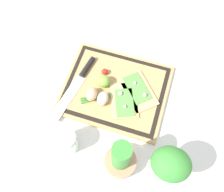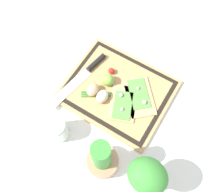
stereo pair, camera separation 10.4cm
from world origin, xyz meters
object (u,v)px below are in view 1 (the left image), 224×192
knife (81,78)px  herb_glass (169,166)px  egg_pink (103,99)px  pizza_slice_near (138,90)px  lime (104,81)px  pizza_slice_far (124,101)px  herb_pot (121,159)px  cherry_tomato_red (105,72)px  sauce_jar (67,142)px  egg_brown (92,94)px

knife → herb_glass: (-0.41, 0.27, 0.10)m
egg_pink → herb_glass: size_ratio=0.28×
pizza_slice_near → lime: lime is taller
pizza_slice_far → herb_glass: herb_glass is taller
herb_glass → pizza_slice_near: bearing=-59.0°
knife → herb_pot: bearing=132.3°
cherry_tomato_red → sauce_jar: (0.04, 0.33, 0.01)m
egg_brown → knife: bearing=-41.0°
pizza_slice_near → egg_pink: 0.15m
egg_pink → lime: bearing=-74.5°
egg_pink → herb_glass: bearing=146.1°
pizza_slice_near → cherry_tomato_red: bearing=-13.5°
egg_brown → sauce_jar: size_ratio=0.61×
egg_pink → pizza_slice_far: bearing=-164.3°
pizza_slice_near → lime: size_ratio=3.83×
pizza_slice_far → lime: size_ratio=3.54×
knife → egg_brown: size_ratio=5.38×
lime → herb_glass: 0.42m
pizza_slice_near → sauce_jar: size_ratio=2.02×
pizza_slice_near → egg_brown: 0.19m
pizza_slice_near → egg_brown: size_ratio=3.32×
pizza_slice_far → egg_pink: egg_pink is taller
pizza_slice_far → lime: bearing=-26.1°
pizza_slice_far → egg_brown: 0.13m
egg_pink → herb_glass: (-0.29, 0.20, 0.09)m
herb_glass → pizza_slice_far: bearing=-46.2°
egg_brown → pizza_slice_near: bearing=-155.0°
sauce_jar → knife: bearing=-79.8°
pizza_slice_far → egg_pink: 0.09m
pizza_slice_far → egg_brown: egg_brown is taller
lime → sauce_jar: sauce_jar is taller
knife → lime: 0.10m
egg_brown → egg_pink: 0.05m
sauce_jar → herb_glass: size_ratio=0.45×
herb_pot → lime: bearing=-61.3°
egg_pink → lime: lime is taller
pizza_slice_far → knife: pizza_slice_far is taller
knife → pizza_slice_near: bearing=-176.2°
lime → herb_pot: (-0.16, 0.29, 0.04)m
lime → herb_glass: herb_glass is taller
lime → egg_pink: bearing=105.5°
pizza_slice_near → herb_pot: (-0.01, 0.30, 0.06)m
lime → cherry_tomato_red: size_ratio=1.97×
egg_pink → herb_pot: herb_pot is taller
knife → herb_glass: 0.50m
herb_pot → pizza_slice_far: bearing=-76.9°
pizza_slice_near → pizza_slice_far: (0.04, 0.06, 0.00)m
egg_pink → sauce_jar: (0.07, 0.20, 0.00)m
egg_pink → herb_pot: size_ratio=0.26×
egg_brown → cherry_tomato_red: size_ratio=2.27×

